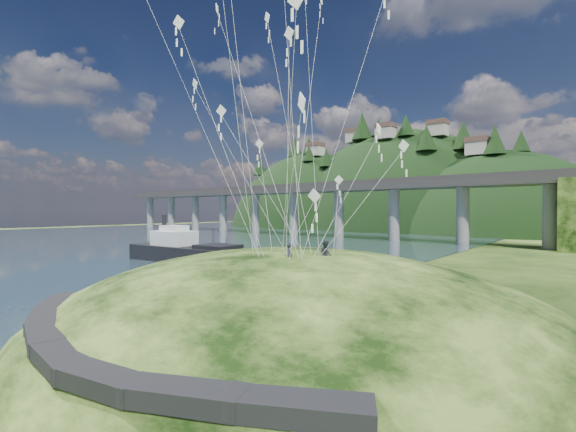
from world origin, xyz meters
The scene contains 10 objects.
ground centered at (0.00, 0.00, 0.00)m, with size 320.00×320.00×0.00m, color black.
water centered at (-72.00, 30.00, 0.01)m, with size 240.00×240.00×0.00m, color #324C5C.
grass_hill centered at (8.00, 2.00, -1.50)m, with size 36.00×32.00×13.00m.
footpath centered at (7.46, -9.74, 2.08)m, with size 22.29×5.84×0.83m.
bridge centered at (-26.46, 70.07, 9.70)m, with size 160.00×11.00×15.00m.
far_ridge centered at (-43.58, 122.17, -7.44)m, with size 153.00×70.00×94.50m.
work_barge centered at (-23.54, 15.95, 1.69)m, with size 19.70×7.28×6.74m.
wooden_dock centered at (-4.09, 8.34, 0.48)m, with size 15.28×5.51×1.08m.
kite_flyers centered at (10.29, 0.95, 5.72)m, with size 2.07×2.57×1.65m.
kite_swarm centered at (6.62, 1.91, 17.18)m, with size 17.55×16.37×20.28m.
Camera 1 is at (22.93, -16.63, 7.51)m, focal length 24.00 mm.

